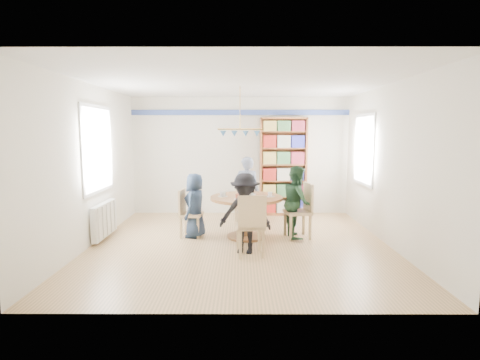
{
  "coord_description": "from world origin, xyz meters",
  "views": [
    {
      "loc": [
        0.02,
        -6.21,
        1.88
      ],
      "look_at": [
        0.0,
        0.4,
        1.05
      ],
      "focal_mm": 28.0,
      "sensor_mm": 36.0,
      "label": 1
    }
  ],
  "objects_px": {
    "radiator": "(104,220)",
    "chair_left": "(188,211)",
    "chair_right": "(302,208)",
    "person_near": "(245,213)",
    "chair_far": "(244,201)",
    "person_far": "(247,191)",
    "bookshelf": "(283,167)",
    "chair_near": "(251,223)",
    "person_left": "(195,205)",
    "dining_table": "(246,207)",
    "person_right": "(297,202)"
  },
  "relations": [
    {
      "from": "dining_table",
      "to": "person_right",
      "type": "distance_m",
      "value": 0.92
    },
    {
      "from": "chair_near",
      "to": "person_left",
      "type": "xyz_separation_m",
      "value": [
        -0.98,
        1.1,
        0.05
      ]
    },
    {
      "from": "chair_far",
      "to": "chair_near",
      "type": "relative_size",
      "value": 0.91
    },
    {
      "from": "chair_right",
      "to": "radiator",
      "type": "bearing_deg",
      "value": -178.26
    },
    {
      "from": "chair_left",
      "to": "chair_right",
      "type": "relative_size",
      "value": 0.88
    },
    {
      "from": "chair_right",
      "to": "person_left",
      "type": "height_order",
      "value": "person_left"
    },
    {
      "from": "dining_table",
      "to": "bookshelf",
      "type": "xyz_separation_m",
      "value": [
        0.87,
        1.93,
        0.54
      ]
    },
    {
      "from": "radiator",
      "to": "person_left",
      "type": "bearing_deg",
      "value": 5.02
    },
    {
      "from": "chair_right",
      "to": "bookshelf",
      "type": "distance_m",
      "value": 2.02
    },
    {
      "from": "chair_left",
      "to": "chair_far",
      "type": "relative_size",
      "value": 0.99
    },
    {
      "from": "radiator",
      "to": "person_far",
      "type": "height_order",
      "value": "person_far"
    },
    {
      "from": "dining_table",
      "to": "chair_left",
      "type": "height_order",
      "value": "chair_left"
    },
    {
      "from": "person_right",
      "to": "person_far",
      "type": "xyz_separation_m",
      "value": [
        -0.9,
        0.89,
        0.06
      ]
    },
    {
      "from": "dining_table",
      "to": "bookshelf",
      "type": "relative_size",
      "value": 0.58
    },
    {
      "from": "person_left",
      "to": "person_right",
      "type": "bearing_deg",
      "value": 104.34
    },
    {
      "from": "chair_near",
      "to": "person_left",
      "type": "distance_m",
      "value": 1.47
    },
    {
      "from": "chair_left",
      "to": "chair_far",
      "type": "distance_m",
      "value": 1.43
    },
    {
      "from": "chair_near",
      "to": "person_far",
      "type": "distance_m",
      "value": 1.98
    },
    {
      "from": "chair_left",
      "to": "person_far",
      "type": "height_order",
      "value": "person_far"
    },
    {
      "from": "bookshelf",
      "to": "chair_near",
      "type": "bearing_deg",
      "value": -105.17
    },
    {
      "from": "dining_table",
      "to": "chair_left",
      "type": "distance_m",
      "value": 1.07
    },
    {
      "from": "person_left",
      "to": "chair_far",
      "type": "bearing_deg",
      "value": 152.42
    },
    {
      "from": "person_left",
      "to": "person_far",
      "type": "relative_size",
      "value": 0.82
    },
    {
      "from": "dining_table",
      "to": "person_far",
      "type": "relative_size",
      "value": 0.92
    },
    {
      "from": "chair_right",
      "to": "person_right",
      "type": "bearing_deg",
      "value": 166.33
    },
    {
      "from": "person_right",
      "to": "bookshelf",
      "type": "xyz_separation_m",
      "value": [
        -0.05,
        1.91,
        0.45
      ]
    },
    {
      "from": "chair_far",
      "to": "bookshelf",
      "type": "xyz_separation_m",
      "value": [
        0.89,
        0.91,
        0.61
      ]
    },
    {
      "from": "person_left",
      "to": "chair_near",
      "type": "bearing_deg",
      "value": 56.64
    },
    {
      "from": "chair_right",
      "to": "person_near",
      "type": "relative_size",
      "value": 0.78
    },
    {
      "from": "radiator",
      "to": "chair_far",
      "type": "relative_size",
      "value": 1.14
    },
    {
      "from": "chair_far",
      "to": "person_right",
      "type": "xyz_separation_m",
      "value": [
        0.94,
        -1.0,
        0.17
      ]
    },
    {
      "from": "person_near",
      "to": "chair_far",
      "type": "bearing_deg",
      "value": 102.09
    },
    {
      "from": "radiator",
      "to": "person_near",
      "type": "xyz_separation_m",
      "value": [
        2.5,
        -0.77,
        0.28
      ]
    },
    {
      "from": "radiator",
      "to": "person_right",
      "type": "height_order",
      "value": "person_right"
    },
    {
      "from": "person_left",
      "to": "person_near",
      "type": "bearing_deg",
      "value": 59.17
    },
    {
      "from": "person_right",
      "to": "person_near",
      "type": "height_order",
      "value": "person_right"
    },
    {
      "from": "radiator",
      "to": "person_near",
      "type": "relative_size",
      "value": 0.79
    },
    {
      "from": "chair_far",
      "to": "chair_near",
      "type": "xyz_separation_m",
      "value": [
        0.08,
        -2.09,
        0.05
      ]
    },
    {
      "from": "chair_left",
      "to": "chair_right",
      "type": "distance_m",
      "value": 2.07
    },
    {
      "from": "chair_near",
      "to": "bookshelf",
      "type": "xyz_separation_m",
      "value": [
        0.81,
        3.0,
        0.57
      ]
    },
    {
      "from": "chair_right",
      "to": "chair_far",
      "type": "relative_size",
      "value": 1.13
    },
    {
      "from": "bookshelf",
      "to": "radiator",
      "type": "bearing_deg",
      "value": -149.02
    },
    {
      "from": "dining_table",
      "to": "chair_right",
      "type": "relative_size",
      "value": 1.31
    },
    {
      "from": "radiator",
      "to": "chair_left",
      "type": "height_order",
      "value": "chair_left"
    },
    {
      "from": "radiator",
      "to": "person_near",
      "type": "height_order",
      "value": "person_near"
    },
    {
      "from": "chair_right",
      "to": "person_far",
      "type": "bearing_deg",
      "value": 137.38
    },
    {
      "from": "chair_far",
      "to": "person_far",
      "type": "height_order",
      "value": "person_far"
    },
    {
      "from": "chair_far",
      "to": "radiator",
      "type": "bearing_deg",
      "value": -155.67
    },
    {
      "from": "person_near",
      "to": "radiator",
      "type": "bearing_deg",
      "value": 175.1
    },
    {
      "from": "chair_far",
      "to": "person_far",
      "type": "distance_m",
      "value": 0.26
    }
  ]
}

